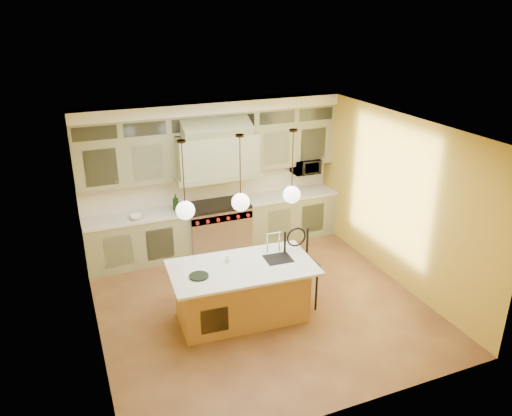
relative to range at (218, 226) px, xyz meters
name	(u,v)px	position (x,y,z in m)	size (l,w,h in m)	color
floor	(260,303)	(0.00, -2.14, -0.49)	(5.00, 5.00, 0.00)	#57311D
ceiling	(260,128)	(0.00, -2.14, 2.41)	(5.00, 5.00, 0.00)	white
wall_back	(211,174)	(0.00, 0.36, 0.96)	(5.00, 5.00, 0.00)	gold
wall_front	(348,307)	(0.00, -4.64, 0.96)	(5.00, 5.00, 0.00)	gold
wall_left	(88,250)	(-2.50, -2.14, 0.96)	(5.00, 5.00, 0.00)	gold
wall_right	(396,199)	(2.50, -2.14, 0.96)	(5.00, 5.00, 0.00)	gold
back_cabinetry	(215,179)	(0.00, 0.09, 0.94)	(5.00, 0.77, 2.90)	#959871
range	(218,226)	(0.00, 0.00, 0.00)	(1.20, 0.74, 0.96)	silver
kitchen_island	(242,291)	(-0.39, -2.40, -0.01)	(2.21, 1.28, 1.35)	#AF763E
counter_stool	(300,264)	(0.57, -2.41, 0.26)	(0.47, 0.47, 1.30)	black
microwave	(306,166)	(1.95, 0.11, 0.96)	(0.54, 0.37, 0.30)	black
oil_bottle_a	(176,202)	(-0.80, 0.01, 0.61)	(0.12, 0.12, 0.32)	black
oil_bottle_b	(179,210)	(-0.79, -0.22, 0.56)	(0.09, 0.09, 0.20)	black
fruit_bowl	(138,217)	(-1.53, -0.12, 0.49)	(0.27, 0.27, 0.07)	white
cup	(228,259)	(-0.56, -2.23, 0.48)	(0.09, 0.09, 0.09)	white
pendant_left	(185,208)	(-1.20, -2.39, 1.46)	(0.26, 0.26, 1.11)	#2D2319
pendant_center	(241,200)	(-0.40, -2.39, 1.46)	(0.26, 0.26, 1.11)	#2D2319
pendant_right	(292,193)	(0.40, -2.39, 1.46)	(0.26, 0.26, 1.11)	#2D2319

